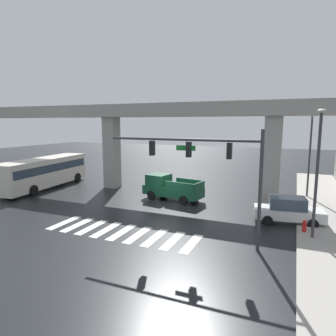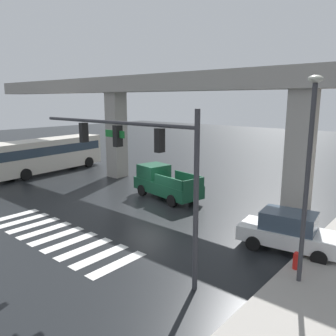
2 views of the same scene
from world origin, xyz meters
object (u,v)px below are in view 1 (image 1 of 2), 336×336
Objects in this scene: pickup_truck at (170,188)px; fire_hydrant at (304,227)px; sedan_white at (288,210)px; street_lamp_mid_block at (310,146)px; traffic_signal_mast at (209,160)px; street_lamp_near_corner at (318,159)px; city_bus at (44,171)px.

fire_hydrant is (10.42, -4.34, -0.56)m from pickup_truck.
street_lamp_mid_block is (1.36, 7.75, 3.70)m from sedan_white.
sedan_white is 0.62× the size of street_lamp_mid_block.
street_lamp_near_corner reaches higher than traffic_signal_mast.
traffic_signal_mast is at bearing -20.35° from city_bus.
fire_hydrant is at bearing -61.60° from sedan_white.
pickup_truck is 6.29× the size of fire_hydrant.
traffic_signal_mast is at bearing -112.30° from street_lamp_mid_block.
street_lamp_near_corner is 10.30m from street_lamp_mid_block.
sedan_white is 0.62× the size of street_lamp_near_corner.
city_bus is 12.93× the size of fire_hydrant.
fire_hydrant is (-0.40, -9.52, -4.13)m from street_lamp_mid_block.
street_lamp_mid_block is (5.31, 12.95, 0.01)m from traffic_signal_mast.
city_bus reaches higher than sedan_white.
street_lamp_near_corner is at bearing 26.48° from traffic_signal_mast.
street_lamp_mid_block is at bearing 13.83° from city_bus.
street_lamp_mid_block reaches higher than traffic_signal_mast.
street_lamp_mid_block is at bearing 90.00° from street_lamp_near_corner.
traffic_signal_mast is at bearing -54.65° from pickup_truck.
sedan_white is at bearing 118.40° from fire_hydrant.
fire_hydrant is at bearing -92.40° from street_lamp_mid_block.
street_lamp_mid_block is 8.52× the size of fire_hydrant.
sedan_white is (9.46, -2.57, -0.14)m from pickup_truck.
pickup_truck is 0.49× the size of city_bus.
pickup_truck is at bearing 157.37° from fire_hydrant.
sedan_white is 8.70m from street_lamp_mid_block.
fire_hydrant is (4.91, 3.42, -4.12)m from traffic_signal_mast.
traffic_signal_mast is at bearing -145.12° from fire_hydrant.
street_lamp_near_corner is 4.22m from fire_hydrant.
sedan_white is 0.52× the size of traffic_signal_mast.
pickup_truck is 0.62× the size of traffic_signal_mast.
pickup_truck is 9.80m from sedan_white.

